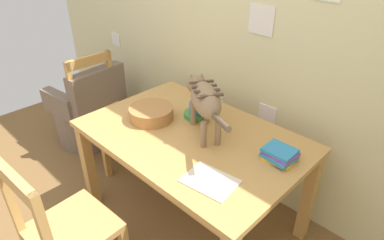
% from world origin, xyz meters
% --- Properties ---
extents(wall_rear, '(5.02, 0.11, 2.50)m').
position_xyz_m(wall_rear, '(-0.00, 1.68, 1.25)').
color(wall_rear, beige).
rests_on(wall_rear, ground_plane).
extents(dining_table, '(1.38, 0.92, 0.73)m').
position_xyz_m(dining_table, '(0.07, 1.04, 0.64)').
color(dining_table, tan).
rests_on(dining_table, ground_plane).
extents(cat, '(0.61, 0.42, 0.33)m').
position_xyz_m(cat, '(0.11, 1.11, 0.96)').
color(cat, '#8A6E50').
rests_on(cat, dining_table).
extents(saucer_bowl, '(0.17, 0.17, 0.03)m').
position_xyz_m(saucer_bowl, '(-0.06, 1.22, 0.74)').
color(saucer_bowl, '#438F42').
rests_on(saucer_bowl, dining_table).
extents(coffee_mug, '(0.13, 0.09, 0.08)m').
position_xyz_m(coffee_mug, '(-0.06, 1.22, 0.80)').
color(coffee_mug, '#3674C7').
rests_on(coffee_mug, saucer_bowl).
extents(magazine, '(0.29, 0.23, 0.01)m').
position_xyz_m(magazine, '(0.45, 0.79, 0.73)').
color(magazine, beige).
rests_on(magazine, dining_table).
extents(book_stack, '(0.18, 0.17, 0.07)m').
position_xyz_m(book_stack, '(0.60, 1.19, 0.76)').
color(book_stack, yellow).
rests_on(book_stack, dining_table).
extents(wicker_basket, '(0.29, 0.29, 0.09)m').
position_xyz_m(wicker_basket, '(-0.25, 0.99, 0.77)').
color(wicker_basket, '#AF7641').
rests_on(wicker_basket, dining_table).
extents(wooden_chair_near, '(0.44, 0.44, 0.92)m').
position_xyz_m(wooden_chair_near, '(-0.05, 0.20, 0.45)').
color(wooden_chair_near, tan).
rests_on(wooden_chair_near, ground_plane).
extents(wooden_chair_far, '(0.43, 0.43, 0.92)m').
position_xyz_m(wooden_chair_far, '(-1.00, 1.07, 0.45)').
color(wooden_chair_far, tan).
rests_on(wooden_chair_far, ground_plane).
extents(wicker_armchair, '(0.63, 0.64, 0.78)m').
position_xyz_m(wicker_armchair, '(-1.37, 1.10, 0.27)').
color(wicker_armchair, '#736255').
rests_on(wicker_armchair, ground_plane).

